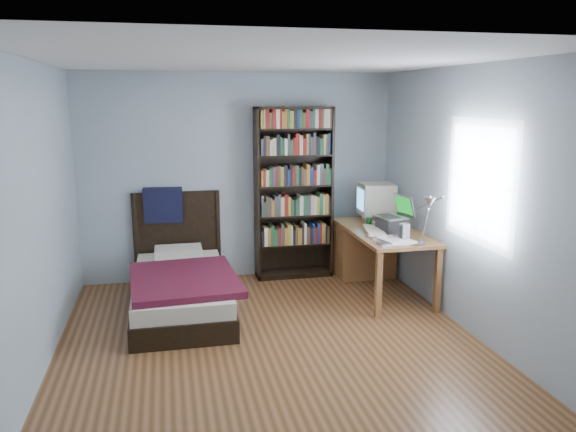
{
  "coord_description": "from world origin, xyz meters",
  "views": [
    {
      "loc": [
        -0.87,
        -4.66,
        2.19
      ],
      "look_at": [
        0.29,
        0.63,
        1.05
      ],
      "focal_mm": 35.0,
      "sensor_mm": 36.0,
      "label": 1
    }
  ],
  "objects_px": {
    "laptop": "(392,221)",
    "desk_lamp": "(428,207)",
    "desk": "(369,247)",
    "keyboard": "(374,231)",
    "bed": "(181,284)",
    "crt_monitor": "(375,199)",
    "speaker": "(404,231)",
    "soda_can": "(369,221)",
    "bookshelf": "(294,193)"
  },
  "relations": [
    {
      "from": "bookshelf",
      "to": "desk_lamp",
      "type": "bearing_deg",
      "value": -65.6
    },
    {
      "from": "desk",
      "to": "crt_monitor",
      "type": "bearing_deg",
      "value": 32.41
    },
    {
      "from": "crt_monitor",
      "to": "soda_can",
      "type": "distance_m",
      "value": 0.39
    },
    {
      "from": "crt_monitor",
      "to": "soda_can",
      "type": "bearing_deg",
      "value": -122.92
    },
    {
      "from": "speaker",
      "to": "soda_can",
      "type": "height_order",
      "value": "speaker"
    },
    {
      "from": "desk",
      "to": "bed",
      "type": "height_order",
      "value": "bed"
    },
    {
      "from": "bookshelf",
      "to": "bed",
      "type": "bearing_deg",
      "value": -150.52
    },
    {
      "from": "desk",
      "to": "desk_lamp",
      "type": "bearing_deg",
      "value": -90.15
    },
    {
      "from": "desk",
      "to": "speaker",
      "type": "height_order",
      "value": "speaker"
    },
    {
      "from": "laptop",
      "to": "soda_can",
      "type": "relative_size",
      "value": 3.57
    },
    {
      "from": "laptop",
      "to": "desk_lamp",
      "type": "xyz_separation_m",
      "value": [
        -0.07,
        -1.01,
        0.35
      ]
    },
    {
      "from": "desk",
      "to": "bookshelf",
      "type": "relative_size",
      "value": 0.75
    },
    {
      "from": "keyboard",
      "to": "desk_lamp",
      "type": "bearing_deg",
      "value": -70.04
    },
    {
      "from": "bed",
      "to": "crt_monitor",
      "type": "bearing_deg",
      "value": 11.96
    },
    {
      "from": "speaker",
      "to": "laptop",
      "type": "bearing_deg",
      "value": 79.41
    },
    {
      "from": "keyboard",
      "to": "bookshelf",
      "type": "relative_size",
      "value": 0.24
    },
    {
      "from": "laptop",
      "to": "bookshelf",
      "type": "xyz_separation_m",
      "value": [
        -0.92,
        0.87,
        0.21
      ]
    },
    {
      "from": "bed",
      "to": "soda_can",
      "type": "bearing_deg",
      "value": 5.78
    },
    {
      "from": "keyboard",
      "to": "bookshelf",
      "type": "height_order",
      "value": "bookshelf"
    },
    {
      "from": "desk_lamp",
      "to": "speaker",
      "type": "xyz_separation_m",
      "value": [
        0.06,
        0.65,
        -0.38
      ]
    },
    {
      "from": "desk_lamp",
      "to": "crt_monitor",
      "type": "bearing_deg",
      "value": 86.6
    },
    {
      "from": "keyboard",
      "to": "bed",
      "type": "xyz_separation_m",
      "value": [
        -2.13,
        0.09,
        -0.49
      ]
    },
    {
      "from": "desk_lamp",
      "to": "keyboard",
      "type": "relative_size",
      "value": 1.17
    },
    {
      "from": "laptop",
      "to": "bookshelf",
      "type": "distance_m",
      "value": 1.29
    },
    {
      "from": "keyboard",
      "to": "soda_can",
      "type": "xyz_separation_m",
      "value": [
        0.05,
        0.31,
        0.04
      ]
    },
    {
      "from": "laptop",
      "to": "crt_monitor",
      "type": "bearing_deg",
      "value": 87.71
    },
    {
      "from": "keyboard",
      "to": "bed",
      "type": "bearing_deg",
      "value": -170.08
    },
    {
      "from": "crt_monitor",
      "to": "bookshelf",
      "type": "height_order",
      "value": "bookshelf"
    },
    {
      "from": "desk_lamp",
      "to": "soda_can",
      "type": "relative_size",
      "value": 5.03
    },
    {
      "from": "soda_can",
      "to": "bookshelf",
      "type": "height_order",
      "value": "bookshelf"
    },
    {
      "from": "keyboard",
      "to": "speaker",
      "type": "height_order",
      "value": "speaker"
    },
    {
      "from": "desk",
      "to": "keyboard",
      "type": "xyz_separation_m",
      "value": [
        -0.14,
        -0.53,
        0.33
      ]
    },
    {
      "from": "keyboard",
      "to": "bookshelf",
      "type": "xyz_separation_m",
      "value": [
        -0.72,
        0.89,
        0.31
      ]
    },
    {
      "from": "keyboard",
      "to": "bed",
      "type": "relative_size",
      "value": 0.24
    },
    {
      "from": "bookshelf",
      "to": "bed",
      "type": "distance_m",
      "value": 1.81
    },
    {
      "from": "soda_can",
      "to": "desk_lamp",
      "type": "bearing_deg",
      "value": -86.18
    },
    {
      "from": "bookshelf",
      "to": "desk",
      "type": "bearing_deg",
      "value": -22.6
    },
    {
      "from": "speaker",
      "to": "bed",
      "type": "distance_m",
      "value": 2.44
    },
    {
      "from": "desk",
      "to": "keyboard",
      "type": "bearing_deg",
      "value": -104.73
    },
    {
      "from": "laptop",
      "to": "soda_can",
      "type": "distance_m",
      "value": 0.34
    },
    {
      "from": "crt_monitor",
      "to": "keyboard",
      "type": "xyz_separation_m",
      "value": [
        -0.23,
        -0.59,
        -0.24
      ]
    },
    {
      "from": "speaker",
      "to": "soda_can",
      "type": "xyz_separation_m",
      "value": [
        -0.15,
        0.66,
        -0.03
      ]
    },
    {
      "from": "crt_monitor",
      "to": "bookshelf",
      "type": "relative_size",
      "value": 0.22
    },
    {
      "from": "laptop",
      "to": "bookshelf",
      "type": "height_order",
      "value": "bookshelf"
    },
    {
      "from": "desk",
      "to": "laptop",
      "type": "distance_m",
      "value": 0.68
    },
    {
      "from": "crt_monitor",
      "to": "laptop",
      "type": "height_order",
      "value": "crt_monitor"
    },
    {
      "from": "crt_monitor",
      "to": "laptop",
      "type": "distance_m",
      "value": 0.59
    },
    {
      "from": "keyboard",
      "to": "bookshelf",
      "type": "bearing_deg",
      "value": 141.24
    },
    {
      "from": "keyboard",
      "to": "soda_can",
      "type": "height_order",
      "value": "soda_can"
    },
    {
      "from": "desk",
      "to": "soda_can",
      "type": "relative_size",
      "value": 13.54
    }
  ]
}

